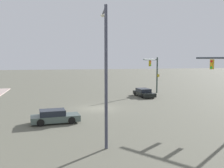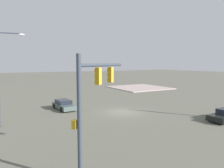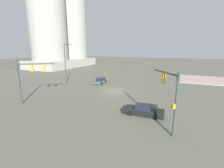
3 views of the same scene
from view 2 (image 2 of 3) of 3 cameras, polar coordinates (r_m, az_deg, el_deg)
The scene contains 5 objects.
ground_plane at distance 25.98m, azimuth 2.82°, elevation -7.51°, with size 236.50×236.50×0.00m, color #58574B.
sidewalk_corner at distance 50.81m, azimuth 7.33°, elevation -0.96°, with size 12.03×11.93×0.15m, color #A3908A.
traffic_signal_near_corner at distance 11.31m, azimuth -5.42°, elevation -2.93°, with size 3.08×4.49×6.37m.
streetlamp_curved_arm at distance 23.19m, azimuth -27.71°, elevation 3.14°, with size 0.55×2.66×8.95m.
sedan_car_waiting_far at distance 27.98m, azimuth -12.77°, elevation -5.48°, with size 4.38×2.13×1.21m.
Camera 2 is at (-21.36, 13.54, 5.93)m, focal length 34.08 mm.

